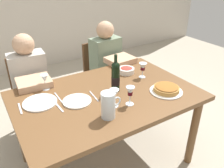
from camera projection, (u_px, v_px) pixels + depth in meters
ground_plane at (107, 160)px, 2.28m from camera, size 8.00×8.00×0.00m
dining_table at (107, 103)px, 1.97m from camera, size 1.50×1.00×0.76m
wine_bottle at (116, 77)px, 1.92m from camera, size 0.07×0.07×0.33m
water_pitcher at (108, 107)px, 1.60m from camera, size 0.16×0.10×0.20m
baked_tart at (166, 89)px, 1.95m from camera, size 0.28×0.28×0.06m
salad_bowl at (126, 70)px, 2.28m from camera, size 0.16×0.16×0.06m
wine_glass_left_diner at (45, 79)px, 1.96m from camera, size 0.06×0.06×0.14m
wine_glass_right_diner at (143, 67)px, 2.16m from camera, size 0.07×0.07×0.14m
wine_glass_centre at (114, 94)px, 1.72m from camera, size 0.07×0.07×0.15m
wine_glass_spare at (130, 92)px, 1.74m from camera, size 0.07×0.07×0.15m
dinner_plate_left_setting at (77, 101)px, 1.82m from camera, size 0.23×0.23×0.01m
dinner_plate_right_setting at (40, 102)px, 1.80m from camera, size 0.26×0.26×0.01m
fork_left_setting at (59, 107)px, 1.75m from camera, size 0.02×0.16×0.00m
knife_left_setting at (94, 96)px, 1.89m from camera, size 0.03×0.18×0.00m
knife_right_setting at (58, 98)px, 1.87m from camera, size 0.01×0.18×0.00m
spoon_right_setting at (20, 109)px, 1.73m from camera, size 0.03×0.16×0.00m
chair_left at (31, 91)px, 2.50m from camera, size 0.43×0.43×0.87m
diner_left at (33, 91)px, 2.26m from camera, size 0.36×0.52×1.16m
chair_right at (100, 72)px, 2.94m from camera, size 0.43×0.43×0.87m
diner_right at (111, 70)px, 2.71m from camera, size 0.36×0.53×1.16m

